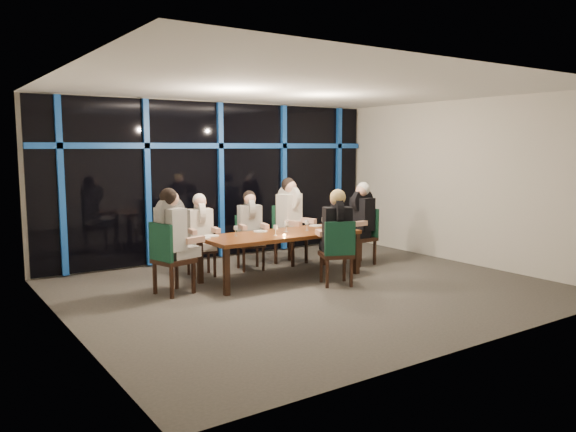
# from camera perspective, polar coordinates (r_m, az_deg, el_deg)

# --- Properties ---
(room) EXTENTS (7.04, 7.00, 3.02)m
(room) POSITION_cam_1_polar(r_m,az_deg,el_deg) (8.34, 2.33, 6.24)
(room) COLOR #4F4B45
(room) RESTS_ON ground
(window_wall) EXTENTS (6.86, 0.43, 2.94)m
(window_wall) POSITION_cam_1_polar(r_m,az_deg,el_deg) (10.86, -6.91, 3.88)
(window_wall) COLOR black
(window_wall) RESTS_ON ground
(dining_table) EXTENTS (2.60, 1.00, 0.75)m
(dining_table) POSITION_cam_1_polar(r_m,az_deg,el_deg) (9.11, -0.71, -2.17)
(dining_table) COLOR brown
(dining_table) RESTS_ON ground
(chair_far_left) EXTENTS (0.50, 0.50, 0.94)m
(chair_far_left) POSITION_cam_1_polar(r_m,az_deg,el_deg) (9.50, -8.96, -2.85)
(chair_far_left) COLOR black
(chair_far_left) RESTS_ON ground
(chair_far_mid) EXTENTS (0.53, 0.53, 0.94)m
(chair_far_mid) POSITION_cam_1_polar(r_m,az_deg,el_deg) (9.90, -3.97, -2.35)
(chair_far_mid) COLOR black
(chair_far_mid) RESTS_ON ground
(chair_far_right) EXTENTS (0.62, 0.62, 1.08)m
(chair_far_right) POSITION_cam_1_polar(r_m,az_deg,el_deg) (10.35, -0.10, -1.51)
(chair_far_right) COLOR black
(chair_far_right) RESTS_ON ground
(chair_end_left) EXTENTS (0.60, 0.60, 1.06)m
(chair_end_left) POSITION_cam_1_polar(r_m,az_deg,el_deg) (8.29, -12.07, -3.87)
(chair_end_left) COLOR black
(chair_end_left) RESTS_ON ground
(chair_end_right) EXTENTS (0.48, 0.48, 1.02)m
(chair_end_right) POSITION_cam_1_polar(r_m,az_deg,el_deg) (10.38, 7.71, -1.71)
(chair_end_right) COLOR black
(chair_end_right) RESTS_ON ground
(chair_near_mid) EXTENTS (0.62, 0.62, 1.02)m
(chair_near_mid) POSITION_cam_1_polar(r_m,az_deg,el_deg) (8.67, 5.08, -3.43)
(chair_near_mid) COLOR black
(chair_near_mid) RESTS_ON ground
(diner_far_left) EXTENTS (0.50, 0.62, 0.91)m
(diner_far_left) POSITION_cam_1_polar(r_m,az_deg,el_deg) (9.36, -8.87, -0.68)
(diner_far_left) COLOR silver
(diner_far_left) RESTS_ON ground
(diner_far_mid) EXTENTS (0.53, 0.63, 0.92)m
(diner_far_mid) POSITION_cam_1_polar(r_m,az_deg,el_deg) (9.77, -3.86, -0.25)
(diner_far_mid) COLOR black
(diner_far_mid) RESTS_ON ground
(diner_far_right) EXTENTS (0.63, 0.73, 1.05)m
(diner_far_right) POSITION_cam_1_polar(r_m,az_deg,el_deg) (10.24, 0.30, 0.80)
(diner_far_right) COLOR silver
(diner_far_right) RESTS_ON ground
(diner_end_left) EXTENTS (0.72, 0.61, 1.04)m
(diner_end_left) POSITION_cam_1_polar(r_m,az_deg,el_deg) (8.28, -11.65, -0.94)
(diner_end_left) COLOR black
(diner_end_left) RESTS_ON ground
(diner_end_right) EXTENTS (0.64, 0.51, 1.00)m
(diner_end_right) POSITION_cam_1_polar(r_m,az_deg,el_deg) (10.27, 7.39, 0.48)
(diner_end_right) COLOR black
(diner_end_right) RESTS_ON ground
(diner_near_mid) EXTENTS (0.64, 0.70, 0.99)m
(diner_near_mid) POSITION_cam_1_polar(r_m,az_deg,el_deg) (8.68, 4.95, -0.71)
(diner_near_mid) COLOR black
(diner_near_mid) RESTS_ON ground
(plate_far_left) EXTENTS (0.24, 0.24, 0.01)m
(plate_far_left) POSITION_cam_1_polar(r_m,az_deg,el_deg) (8.85, -7.81, -2.02)
(plate_far_left) COLOR white
(plate_far_left) RESTS_ON dining_table
(plate_far_mid) EXTENTS (0.24, 0.24, 0.01)m
(plate_far_mid) POSITION_cam_1_polar(r_m,az_deg,el_deg) (9.26, -2.83, -1.56)
(plate_far_mid) COLOR white
(plate_far_mid) RESTS_ON dining_table
(plate_far_right) EXTENTS (0.24, 0.24, 0.01)m
(plate_far_right) POSITION_cam_1_polar(r_m,az_deg,el_deg) (9.93, 2.83, -0.97)
(plate_far_right) COLOR white
(plate_far_right) RESTS_ON dining_table
(plate_end_left) EXTENTS (0.24, 0.24, 0.01)m
(plate_end_left) POSITION_cam_1_polar(r_m,az_deg,el_deg) (8.67, -8.61, -2.22)
(plate_end_left) COLOR white
(plate_end_left) RESTS_ON dining_table
(plate_end_right) EXTENTS (0.24, 0.24, 0.01)m
(plate_end_right) POSITION_cam_1_polar(r_m,az_deg,el_deg) (9.93, 4.97, -0.99)
(plate_end_right) COLOR white
(plate_end_right) RESTS_ON dining_table
(plate_near_mid) EXTENTS (0.24, 0.24, 0.01)m
(plate_near_mid) POSITION_cam_1_polar(r_m,az_deg,el_deg) (9.25, 3.99, -1.57)
(plate_near_mid) COLOR white
(plate_near_mid) RESTS_ON dining_table
(wine_bottle) EXTENTS (0.07, 0.07, 0.29)m
(wine_bottle) POSITION_cam_1_polar(r_m,az_deg,el_deg) (9.66, 4.90, -0.59)
(wine_bottle) COLOR black
(wine_bottle) RESTS_ON dining_table
(water_pitcher) EXTENTS (0.12, 0.11, 0.20)m
(water_pitcher) POSITION_cam_1_polar(r_m,az_deg,el_deg) (9.37, 4.47, -0.91)
(water_pitcher) COLOR silver
(water_pitcher) RESTS_ON dining_table
(tea_light) EXTENTS (0.05, 0.05, 0.03)m
(tea_light) POSITION_cam_1_polar(r_m,az_deg,el_deg) (8.81, -0.37, -1.95)
(tea_light) COLOR #FF9B4C
(tea_light) RESTS_ON dining_table
(wine_glass_a) EXTENTS (0.07, 0.07, 0.17)m
(wine_glass_a) POSITION_cam_1_polar(r_m,az_deg,el_deg) (8.83, -1.27, -1.21)
(wine_glass_a) COLOR white
(wine_glass_a) RESTS_ON dining_table
(wine_glass_b) EXTENTS (0.07, 0.07, 0.18)m
(wine_glass_b) POSITION_cam_1_polar(r_m,az_deg,el_deg) (9.21, -0.18, -0.80)
(wine_glass_b) COLOR silver
(wine_glass_b) RESTS_ON dining_table
(wine_glass_c) EXTENTS (0.07, 0.07, 0.17)m
(wine_glass_c) POSITION_cam_1_polar(r_m,az_deg,el_deg) (9.39, 1.93, -0.72)
(wine_glass_c) COLOR white
(wine_glass_c) RESTS_ON dining_table
(wine_glass_d) EXTENTS (0.06, 0.06, 0.16)m
(wine_glass_d) POSITION_cam_1_polar(r_m,az_deg,el_deg) (8.83, -5.34, -1.29)
(wine_glass_d) COLOR silver
(wine_glass_d) RESTS_ON dining_table
(wine_glass_e) EXTENTS (0.07, 0.07, 0.19)m
(wine_glass_e) POSITION_cam_1_polar(r_m,az_deg,el_deg) (9.68, 3.65, -0.41)
(wine_glass_e) COLOR silver
(wine_glass_e) RESTS_ON dining_table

